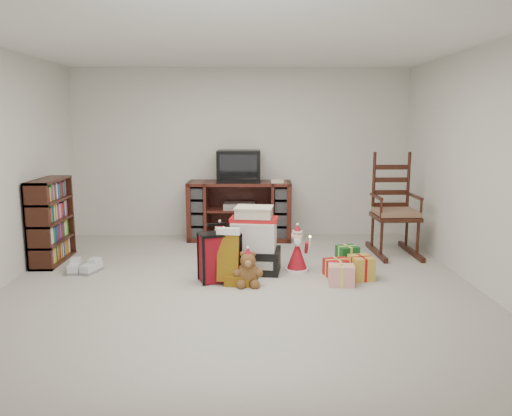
% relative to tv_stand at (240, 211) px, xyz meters
% --- Properties ---
extents(room, '(5.01, 5.01, 2.51)m').
position_rel_tv_stand_xyz_m(room, '(0.02, -2.20, 0.82)').
color(room, '#A5A298').
rests_on(room, ground).
extents(tv_stand, '(1.52, 0.60, 0.86)m').
position_rel_tv_stand_xyz_m(tv_stand, '(0.00, 0.00, 0.00)').
color(tv_stand, '#4C1A15').
rests_on(tv_stand, floor).
extents(bookshelf, '(0.28, 0.85, 1.04)m').
position_rel_tv_stand_xyz_m(bookshelf, '(-2.31, -1.14, 0.07)').
color(bookshelf, '#38180F').
rests_on(bookshelf, floor).
extents(rocking_chair, '(0.57, 0.92, 1.38)m').
position_rel_tv_stand_xyz_m(rocking_chair, '(2.04, -0.81, 0.04)').
color(rocking_chair, '#38180F').
rests_on(rocking_chair, floor).
extents(gift_pile, '(0.65, 0.51, 0.75)m').
position_rel_tv_stand_xyz_m(gift_pile, '(0.18, -1.61, -0.10)').
color(gift_pile, black).
rests_on(gift_pile, floor).
extents(red_suitcase, '(0.46, 0.34, 0.63)m').
position_rel_tv_stand_xyz_m(red_suitcase, '(-0.20, -1.96, -0.15)').
color(red_suitcase, maroon).
rests_on(red_suitcase, floor).
extents(stocking, '(0.31, 0.17, 0.63)m').
position_rel_tv_stand_xyz_m(stocking, '(-0.10, -2.08, -0.12)').
color(stocking, '#0D7B0E').
rests_on(stocking, floor).
extents(teddy_bear, '(0.25, 0.22, 0.37)m').
position_rel_tv_stand_xyz_m(teddy_bear, '(0.11, -2.11, -0.27)').
color(teddy_bear, brown).
rests_on(teddy_bear, floor).
extents(santa_figurine, '(0.27, 0.26, 0.56)m').
position_rel_tv_stand_xyz_m(santa_figurine, '(0.69, -1.61, -0.22)').
color(santa_figurine, maroon).
rests_on(santa_figurine, floor).
extents(mrs_claus_figurine, '(0.26, 0.25, 0.54)m').
position_rel_tv_stand_xyz_m(mrs_claus_figurine, '(-0.22, -1.31, -0.22)').
color(mrs_claus_figurine, maroon).
rests_on(mrs_claus_figurine, floor).
extents(sneaker_pair, '(0.39, 0.33, 0.11)m').
position_rel_tv_stand_xyz_m(sneaker_pair, '(-1.80, -1.61, -0.38)').
color(sneaker_pair, silver).
rests_on(sneaker_pair, floor).
extents(gift_cluster, '(0.52, 0.80, 0.24)m').
position_rel_tv_stand_xyz_m(gift_cluster, '(1.21, -1.84, -0.31)').
color(gift_cluster, '#B11417').
rests_on(gift_cluster, floor).
extents(crt_television, '(0.63, 0.46, 0.46)m').
position_rel_tv_stand_xyz_m(crt_television, '(-0.01, -0.01, 0.65)').
color(crt_television, black).
rests_on(crt_television, tv_stand).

